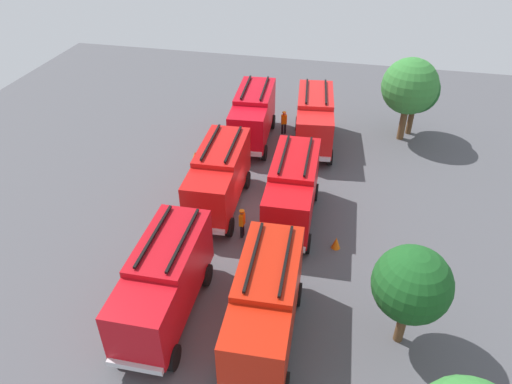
{
  "coord_description": "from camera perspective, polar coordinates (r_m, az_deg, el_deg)",
  "views": [
    {
      "loc": [
        22.53,
        5.01,
        17.5
      ],
      "look_at": [
        0.0,
        0.0,
        1.4
      ],
      "focal_mm": 33.44,
      "sensor_mm": 36.0,
      "label": 1
    }
  ],
  "objects": [
    {
      "name": "tree_2",
      "position": [
        20.61,
        18.13,
        -10.5
      ],
      "size": [
        3.27,
        3.27,
        5.06
      ],
      "color": "brown",
      "rests_on": "ground"
    },
    {
      "name": "firefighter_1",
      "position": [
        26.49,
        -1.67,
        -3.59
      ],
      "size": [
        0.45,
        0.29,
        1.81
      ],
      "rotation": [
        0.0,
        0.0,
        1.45
      ],
      "color": "black",
      "rests_on": "ground"
    },
    {
      "name": "fire_truck_3",
      "position": [
        35.13,
        7.01,
        8.72
      ],
      "size": [
        7.42,
        3.39,
        3.88
      ],
      "rotation": [
        0.0,
        0.0,
        0.11
      ],
      "color": "red",
      "rests_on": "ground"
    },
    {
      "name": "traffic_cone_0",
      "position": [
        37.89,
        -2.59,
        7.9
      ],
      "size": [
        0.45,
        0.45,
        0.64
      ],
      "primitive_type": "cone",
      "color": "#F2600C",
      "rests_on": "ground"
    },
    {
      "name": "ground_plane",
      "position": [
        28.97,
        -0.0,
        -2.27
      ],
      "size": [
        54.46,
        54.46,
        0.0
      ],
      "primitive_type": "plane",
      "color": "#4C4C51"
    },
    {
      "name": "fire_truck_0",
      "position": [
        35.47,
        -0.37,
        9.26
      ],
      "size": [
        7.35,
        3.15,
        3.88
      ],
      "rotation": [
        0.0,
        0.0,
        0.07
      ],
      "color": "red",
      "rests_on": "ground"
    },
    {
      "name": "traffic_cone_1",
      "position": [
        34.14,
        -7.29,
        4.36
      ],
      "size": [
        0.43,
        0.43,
        0.62
      ],
      "primitive_type": "cone",
      "color": "#F2600C",
      "rests_on": "ground"
    },
    {
      "name": "fire_truck_2",
      "position": [
        21.93,
        -10.93,
        -10.35
      ],
      "size": [
        7.24,
        2.85,
        3.88
      ],
      "rotation": [
        0.0,
        0.0,
        0.02
      ],
      "color": "red",
      "rests_on": "ground"
    },
    {
      "name": "firefighter_0",
      "position": [
        37.01,
        3.36,
        8.43
      ],
      "size": [
        0.35,
        0.47,
        1.83
      ],
      "rotation": [
        0.0,
        0.0,
        0.3
      ],
      "color": "black",
      "rests_on": "ground"
    },
    {
      "name": "traffic_cone_2",
      "position": [
        26.51,
        9.56,
        -6.0
      ],
      "size": [
        0.49,
        0.49,
        0.7
      ],
      "primitive_type": "cone",
      "color": "#F2600C",
      "rests_on": "ground"
    },
    {
      "name": "tree_0",
      "position": [
        37.89,
        18.64,
        11.44
      ],
      "size": [
        3.38,
        3.38,
        5.24
      ],
      "color": "brown",
      "rests_on": "ground"
    },
    {
      "name": "fire_truck_5",
      "position": [
        20.64,
        1.13,
        -13.14
      ],
      "size": [
        7.29,
        2.99,
        3.88
      ],
      "rotation": [
        0.0,
        0.0,
        0.04
      ],
      "color": "red",
      "rests_on": "ground"
    },
    {
      "name": "fire_truck_4",
      "position": [
        27.13,
        4.38,
        0.34
      ],
      "size": [
        7.27,
        2.94,
        3.88
      ],
      "rotation": [
        0.0,
        0.0,
        0.03
      ],
      "color": "red",
      "rests_on": "ground"
    },
    {
      "name": "tree_1",
      "position": [
        36.61,
        17.92,
        11.92
      ],
      "size": [
        4.03,
        4.03,
        6.25
      ],
      "color": "brown",
      "rests_on": "ground"
    },
    {
      "name": "fire_truck_1",
      "position": [
        28.3,
        -4.46,
        1.94
      ],
      "size": [
        7.29,
        2.98,
        3.88
      ],
      "rotation": [
        0.0,
        0.0,
        0.04
      ],
      "color": "red",
      "rests_on": "ground"
    }
  ]
}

